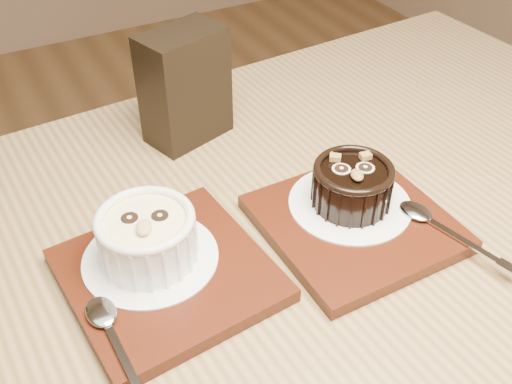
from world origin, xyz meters
The scene contains 10 objects.
table centered at (0.24, 0.20, 0.66)m, with size 1.25×0.87×0.75m.
tray_left centered at (0.15, 0.26, 0.76)m, with size 0.18×0.18×0.01m, color #44190B.
doily_left centered at (0.14, 0.28, 0.77)m, with size 0.13×0.13×0.00m, color white.
ramekin_white centered at (0.14, 0.28, 0.80)m, with size 0.09×0.09×0.06m.
spoon_left centered at (0.08, 0.20, 0.77)m, with size 0.03×0.13×0.01m, color #B7BAC1, non-canonical shape.
tray_right centered at (0.34, 0.23, 0.76)m, with size 0.18×0.18×0.01m, color #44190B.
doily_right centered at (0.35, 0.26, 0.77)m, with size 0.13×0.13×0.00m, color white.
ramekin_dark centered at (0.35, 0.26, 0.79)m, with size 0.08×0.08×0.05m.
spoon_right centered at (0.41, 0.18, 0.77)m, with size 0.03×0.13×0.01m, color #B7BAC1, non-canonical shape.
condiment_stand centered at (0.26, 0.48, 0.82)m, with size 0.10×0.06×0.14m, color black.
Camera 1 is at (0.03, -0.12, 1.18)m, focal length 42.00 mm.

